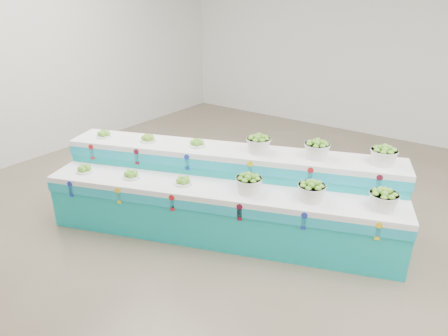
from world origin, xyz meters
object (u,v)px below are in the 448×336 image
(basket_lower_left, at_px, (249,183))
(plate_upper_mid, at_px, (148,138))
(display_stand, at_px, (224,194))
(basket_upper_right, at_px, (384,155))

(basket_lower_left, xyz_separation_m, plate_upper_mid, (-1.62, -0.02, 0.23))
(display_stand, height_order, basket_lower_left, display_stand)
(basket_upper_right, bearing_deg, display_stand, -151.19)
(basket_lower_left, xyz_separation_m, basket_upper_right, (1.20, 1.03, 0.30))
(basket_lower_left, bearing_deg, plate_upper_mid, -179.28)
(display_stand, relative_size, basket_upper_right, 14.13)
(basket_lower_left, bearing_deg, display_stand, 164.46)
(display_stand, height_order, basket_upper_right, basket_upper_right)
(basket_lower_left, height_order, basket_upper_right, basket_upper_right)
(basket_lower_left, height_order, plate_upper_mid, plate_upper_mid)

